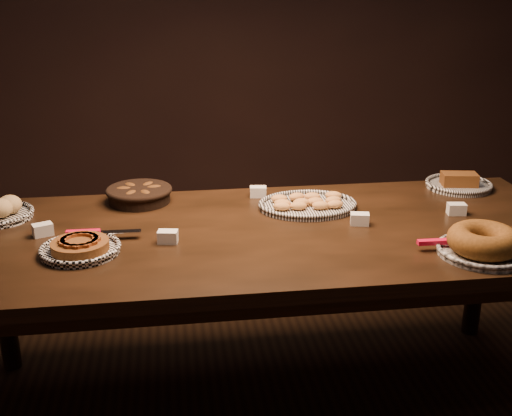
{
  "coord_description": "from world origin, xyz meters",
  "views": [
    {
      "loc": [
        -0.34,
        -2.2,
        1.65
      ],
      "look_at": [
        -0.03,
        0.05,
        0.82
      ],
      "focal_mm": 45.0,
      "sensor_mm": 36.0,
      "label": 1
    }
  ],
  "objects": [
    {
      "name": "loaf_plate",
      "position": [
        0.94,
        0.38,
        0.77
      ],
      "size": [
        0.29,
        0.29,
        0.07
      ],
      "rotation": [
        0.0,
        0.0,
        -0.17
      ],
      "color": "black",
      "rests_on": "buffet_table"
    },
    {
      "name": "ground",
      "position": [
        0.0,
        0.0,
        0.0
      ],
      "size": [
        5.0,
        5.0,
        0.0
      ],
      "primitive_type": "plane",
      "color": "black",
      "rests_on": "ground"
    },
    {
      "name": "madeleine_platter",
      "position": [
        0.21,
        0.21,
        0.77
      ],
      "size": [
        0.4,
        0.32,
        0.05
      ],
      "rotation": [
        0.0,
        0.0,
        0.2
      ],
      "color": "black",
      "rests_on": "buffet_table"
    },
    {
      "name": "buffet_table",
      "position": [
        0.0,
        0.0,
        0.68
      ],
      "size": [
        2.4,
        1.0,
        0.75
      ],
      "color": "black",
      "rests_on": "ground"
    },
    {
      "name": "croissant_basket",
      "position": [
        -0.47,
        0.38,
        0.79
      ],
      "size": [
        0.28,
        0.28,
        0.07
      ],
      "rotation": [
        0.0,
        0.0,
        -0.05
      ],
      "color": "black",
      "rests_on": "buffet_table"
    },
    {
      "name": "tent_cards",
      "position": [
        0.0,
        0.08,
        0.77
      ],
      "size": [
        1.67,
        0.51,
        0.04
      ],
      "color": "white",
      "rests_on": "buffet_table"
    },
    {
      "name": "bundt_cake_plate",
      "position": [
        0.7,
        -0.33,
        0.79
      ],
      "size": [
        0.36,
        0.31,
        0.1
      ],
      "rotation": [
        0.0,
        0.0,
        0.06
      ],
      "color": "black",
      "rests_on": "buffet_table"
    },
    {
      "name": "apple_tart_plate",
      "position": [
        -0.66,
        -0.12,
        0.77
      ],
      "size": [
        0.34,
        0.28,
        0.05
      ],
      "rotation": [
        0.0,
        0.0,
        -0.01
      ],
      "color": "white",
      "rests_on": "buffet_table"
    }
  ]
}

